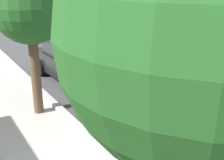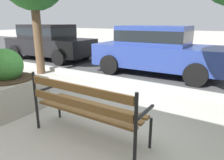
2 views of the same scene
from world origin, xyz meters
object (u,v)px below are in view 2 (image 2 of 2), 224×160
(park_bench, at_px, (85,105))
(concrete_planter, at_px, (9,86))
(parked_car_blue, at_px, (157,48))
(parked_car_black, at_px, (49,41))

(park_bench, bearing_deg, concrete_planter, 177.91)
(park_bench, xyz_separation_m, parked_car_blue, (-0.64, 4.41, 0.30))
(park_bench, relative_size, parked_car_blue, 0.43)
(concrete_planter, bearing_deg, park_bench, -2.09)
(parked_car_blue, bearing_deg, park_bench, -81.74)
(park_bench, relative_size, concrete_planter, 1.49)
(concrete_planter, height_order, parked_car_blue, parked_car_blue)
(park_bench, bearing_deg, parked_car_black, 142.59)
(park_bench, relative_size, parked_car_black, 0.43)
(concrete_planter, xyz_separation_m, parked_car_black, (-3.77, 4.34, 0.37))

